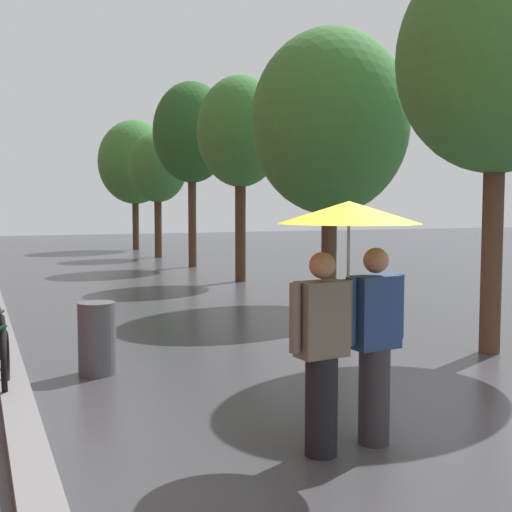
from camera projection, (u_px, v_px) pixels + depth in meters
The scene contains 9 objects.
ground_plane at pixel (409, 426), 5.90m from camera, with size 80.00×80.00×0.00m, color #38383D.
street_tree_0 at pixel (497, 60), 8.55m from camera, with size 2.61×2.61×5.38m.
street_tree_1 at pixel (330, 123), 12.96m from camera, with size 3.13×3.13×5.44m.
street_tree_2 at pixel (240, 133), 16.80m from camera, with size 2.23×2.23×5.28m.
street_tree_3 at pixel (192, 133), 20.73m from camera, with size 2.45×2.45×5.85m.
street_tree_4 at pixel (157, 168), 24.64m from camera, with size 2.21×2.21×4.73m.
street_tree_5 at pixel (135, 162), 28.85m from camera, with size 3.20×3.20×5.70m.
couple_under_umbrella at pixel (349, 283), 5.26m from camera, with size 1.15×1.15×2.02m.
litter_bin at pixel (97, 338), 7.71m from camera, with size 0.44×0.44×0.85m, color #4C4C51.
Camera 1 is at (-3.54, -4.76, 1.99)m, focal length 46.15 mm.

